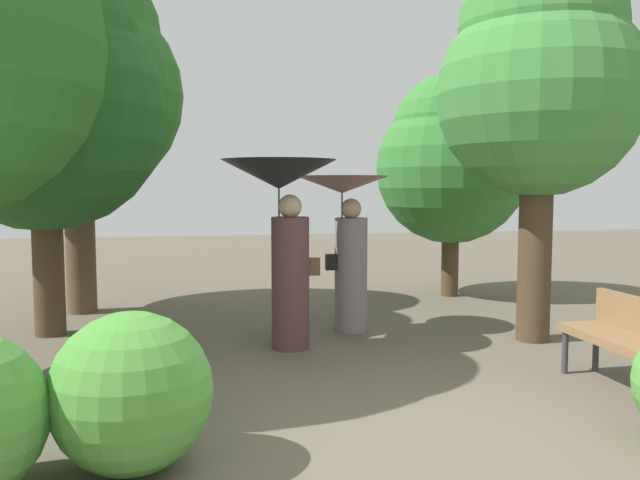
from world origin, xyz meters
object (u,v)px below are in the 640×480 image
(tree_near_right, at_px, (540,75))
(tree_mid_left, at_px, (42,90))
(person_left, at_px, (283,212))
(person_right, at_px, (346,225))
(park_bench, at_px, (636,337))
(tree_far_back, at_px, (75,75))
(tree_mid_right, at_px, (452,157))

(tree_near_right, distance_m, tree_mid_left, 5.92)
(person_left, bearing_deg, person_right, -58.96)
(park_bench, height_order, tree_far_back, tree_far_back)
(person_right, height_order, tree_near_right, tree_near_right)
(tree_mid_left, relative_size, tree_far_back, 0.90)
(tree_mid_right, bearing_deg, park_bench, -94.64)
(person_right, relative_size, tree_mid_left, 0.42)
(person_left, relative_size, tree_mid_right, 0.58)
(tree_far_back, bearing_deg, person_left, -45.76)
(person_right, xyz_separation_m, park_bench, (1.94, -2.88, -0.84))
(person_right, relative_size, tree_far_back, 0.38)
(person_left, height_order, tree_near_right, tree_near_right)
(person_left, distance_m, tree_mid_right, 4.46)
(tree_mid_left, bearing_deg, person_left, -24.40)
(person_left, distance_m, person_right, 1.17)
(person_left, xyz_separation_m, tree_mid_right, (3.26, 2.95, 0.77))
(person_right, bearing_deg, person_left, 121.04)
(person_left, distance_m, tree_far_back, 4.17)
(tree_mid_left, height_order, tree_far_back, tree_far_back)
(person_left, distance_m, tree_mid_left, 3.35)
(park_bench, xyz_separation_m, tree_mid_left, (-5.59, 3.42, 2.49))
(tree_mid_left, bearing_deg, tree_far_back, 84.16)
(tree_near_right, distance_m, tree_mid_right, 3.26)
(tree_mid_left, height_order, tree_mid_right, tree_mid_left)
(tree_near_right, height_order, tree_far_back, tree_far_back)
(tree_mid_left, bearing_deg, tree_near_right, -14.11)
(person_left, height_order, tree_mid_right, tree_mid_right)
(tree_mid_left, bearing_deg, park_bench, -31.47)
(tree_mid_left, xyz_separation_m, tree_mid_right, (6.01, 1.70, -0.67))
(person_right, distance_m, tree_far_back, 4.52)
(park_bench, bearing_deg, tree_near_right, 175.50)
(tree_near_right, relative_size, tree_mid_right, 1.25)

